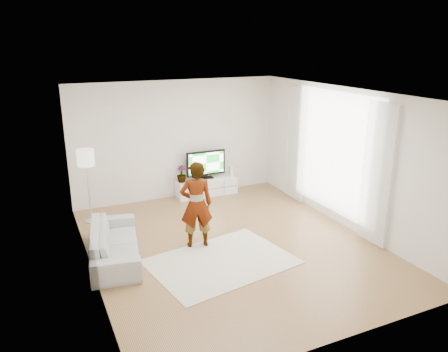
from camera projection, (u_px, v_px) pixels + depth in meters
name	position (u px, v px, depth m)	size (l,w,h in m)	color
floor	(232.00, 245.00, 8.13)	(6.00, 6.00, 0.00)	#AF824F
ceiling	(233.00, 94.00, 7.30)	(6.00, 6.00, 0.00)	white
wall_left	(86.00, 193.00, 6.72)	(0.02, 6.00, 2.80)	white
wall_right	(345.00, 158.00, 8.71)	(0.02, 6.00, 2.80)	white
wall_back	(177.00, 140.00, 10.32)	(5.00, 0.02, 2.80)	white
wall_front	(343.00, 242.00, 5.11)	(5.00, 0.02, 2.80)	white
window	(335.00, 153.00, 8.95)	(0.01, 2.60, 2.50)	white
curtain_near	(377.00, 175.00, 7.82)	(0.04, 0.70, 2.60)	white
curtain_far	(296.00, 145.00, 10.08)	(0.04, 0.70, 2.60)	white
media_console	(207.00, 187.00, 10.72)	(1.50, 0.43, 0.42)	white
television	(206.00, 164.00, 10.57)	(0.99, 0.19, 0.69)	black
game_console	(231.00, 171.00, 10.89)	(0.06, 0.17, 0.23)	white
potted_plant	(182.00, 174.00, 10.35)	(0.23, 0.23, 0.40)	#3F7238
rug	(221.00, 262.00, 7.52)	(2.36, 1.70, 0.01)	beige
player	(196.00, 205.00, 7.88)	(0.59, 0.39, 1.61)	#334772
sofa	(115.00, 243.00, 7.58)	(2.02, 0.79, 0.59)	#ADACA8
floor_lamp	(86.00, 161.00, 8.82)	(0.35, 0.35, 1.56)	silver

